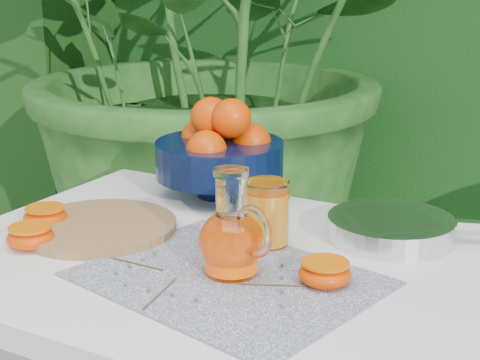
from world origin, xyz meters
The scene contains 10 objects.
potted_plant_left centered at (-0.77, 1.15, 1.00)m, with size 2.00×2.00×2.00m, color #1B501C.
white_table centered at (-0.08, -0.03, 0.67)m, with size 1.00×0.70×0.75m.
placemat centered at (-0.05, -0.11, 0.75)m, with size 0.43×0.33×0.00m, color #0C1445.
cutting_board centered at (-0.35, -0.04, 0.76)m, with size 0.28×0.28×0.02m, color olive.
fruit_bowl centered at (-0.27, 0.26, 0.85)m, with size 0.29×0.29×0.21m.
juice_pitcher centered at (-0.05, -0.09, 0.81)m, with size 0.15×0.13×0.17m.
juice_tumbler centered at (-0.06, 0.05, 0.81)m, with size 0.10×0.10×0.11m.
saute_pan centered at (0.12, 0.18, 0.77)m, with size 0.41×0.28×0.04m.
orange_halves centered at (-0.26, -0.09, 0.77)m, with size 0.65×0.20×0.04m.
thyme_sprigs centered at (-0.08, -0.15, 0.76)m, with size 0.35×0.23×0.01m.
Camera 1 is at (0.48, -1.01, 1.22)m, focal length 55.00 mm.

